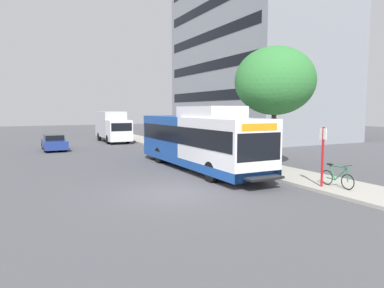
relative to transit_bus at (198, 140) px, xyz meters
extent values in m
plane|color=#4C4C51|center=(-3.72, 3.23, -1.70)|extent=(120.00, 120.00, 0.00)
cube|color=#A8A399|center=(3.28, 1.23, -1.63)|extent=(3.00, 56.00, 0.14)
cube|color=white|center=(0.00, -2.82, -0.02)|extent=(2.54, 5.80, 2.73)
cube|color=#19479E|center=(0.00, 2.98, -0.02)|extent=(2.54, 5.80, 2.73)
cube|color=#19479E|center=(0.00, 0.08, -1.16)|extent=(2.57, 11.60, 0.44)
cube|color=black|center=(0.00, 0.08, 0.35)|extent=(2.58, 11.25, 0.96)
cube|color=black|center=(0.00, -5.68, 0.15)|extent=(2.34, 0.10, 1.24)
cube|color=orange|center=(0.00, -5.69, 1.02)|extent=(1.90, 0.08, 0.32)
cube|color=white|center=(0.00, -1.37, 1.65)|extent=(2.16, 4.06, 0.60)
cube|color=black|center=(0.00, -6.07, -1.15)|extent=(1.78, 0.60, 0.10)
cylinder|color=black|center=(-1.13, -3.51, -1.20)|extent=(0.30, 1.00, 1.00)
cylinder|color=black|center=(1.13, -3.51, -1.20)|extent=(0.30, 1.00, 1.00)
cylinder|color=black|center=(-1.13, 3.27, -1.20)|extent=(0.30, 1.00, 1.00)
cylinder|color=black|center=(1.13, 3.27, -1.20)|extent=(0.30, 1.00, 1.00)
cylinder|color=red|center=(2.37, -7.05, -0.26)|extent=(0.10, 0.10, 2.60)
cube|color=white|center=(2.35, -7.05, 0.74)|extent=(0.04, 0.36, 0.48)
torus|color=black|center=(2.84, -7.99, -1.23)|extent=(0.04, 0.66, 0.66)
torus|color=black|center=(2.84, -6.89, -1.23)|extent=(0.04, 0.66, 0.66)
cylinder|color=#19723F|center=(2.84, -7.64, -0.96)|extent=(0.05, 0.64, 0.64)
cylinder|color=#19723F|center=(2.84, -7.19, -0.96)|extent=(0.05, 0.34, 0.62)
cylinder|color=#19723F|center=(2.84, -7.49, -0.66)|extent=(0.05, 0.90, 0.05)
cylinder|color=#19723F|center=(2.84, -7.12, -1.25)|extent=(0.05, 0.45, 0.08)
cylinder|color=#19723F|center=(2.84, -7.97, -0.90)|extent=(0.05, 0.10, 0.67)
cylinder|color=black|center=(2.84, -7.94, -0.56)|extent=(0.52, 0.03, 0.03)
cube|color=black|center=(2.84, -7.04, -0.62)|extent=(0.12, 0.24, 0.06)
cylinder|color=#4C3823|center=(3.95, -1.92, 0.06)|extent=(0.28, 0.28, 3.25)
ellipsoid|color=#337A38|center=(3.95, -1.92, 3.40)|extent=(4.59, 4.59, 3.90)
cube|color=navy|center=(-6.55, 14.06, -1.15)|extent=(1.80, 4.50, 0.70)
cube|color=black|center=(-6.55, 14.16, -0.65)|extent=(1.48, 2.34, 0.56)
cylinder|color=black|center=(-7.35, 12.71, -1.38)|extent=(0.20, 0.64, 0.64)
cylinder|color=black|center=(-5.75, 12.71, -1.38)|extent=(0.20, 0.64, 0.64)
cylinder|color=black|center=(-7.35, 15.41, -1.38)|extent=(0.20, 0.64, 0.64)
cylinder|color=black|center=(-5.75, 15.41, -1.38)|extent=(0.20, 0.64, 0.64)
cube|color=silver|center=(-0.13, 16.82, -0.35)|extent=(2.30, 2.00, 2.10)
cube|color=#B2B7BC|center=(-0.13, 20.32, 0.20)|extent=(2.30, 5.00, 2.70)
cube|color=black|center=(-0.13, 15.85, 0.05)|extent=(2.07, 0.08, 0.80)
cylinder|color=black|center=(-1.16, 17.26, -1.24)|extent=(0.26, 0.92, 0.92)
cylinder|color=black|center=(0.90, 17.26, -1.24)|extent=(0.26, 0.92, 0.92)
cylinder|color=black|center=(-1.16, 21.40, -1.24)|extent=(0.26, 0.92, 0.92)
cylinder|color=black|center=(0.90, 21.40, -1.24)|extent=(0.26, 0.92, 0.92)
cube|color=gray|center=(17.00, 17.17, 11.62)|extent=(13.24, 20.65, 26.65)
cube|color=black|center=(17.00, 17.17, -0.04)|extent=(13.30, 19.00, 1.10)
cube|color=black|center=(17.00, 17.17, 3.29)|extent=(13.30, 19.00, 1.10)
cube|color=black|center=(17.00, 17.17, 6.63)|extent=(13.30, 19.00, 1.10)
cube|color=black|center=(17.00, 17.17, 9.96)|extent=(13.30, 19.00, 1.10)
cube|color=black|center=(17.00, 17.17, 13.29)|extent=(13.30, 19.00, 1.10)
camera|label=1|loc=(-9.41, -17.84, 1.78)|focal=32.68mm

